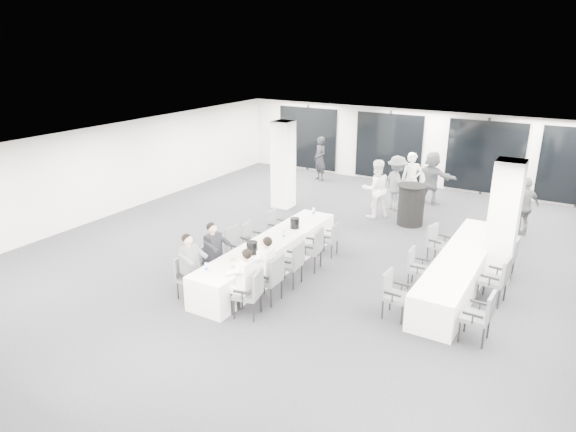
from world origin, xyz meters
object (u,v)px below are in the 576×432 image
at_px(chair_side_left_near, 393,292).
at_px(cocktail_table, 411,205).
at_px(chair_side_left_mid, 416,266).
at_px(standing_guest_h, 504,209).
at_px(chair_main_right_near, 251,291).
at_px(banquet_table_main, 270,256).
at_px(ice_bucket_far, 295,223).
at_px(chair_main_left_fourth, 252,238).
at_px(chair_main_right_mid, 293,261).
at_px(standing_guest_b, 376,185).
at_px(chair_main_left_far, 275,225).
at_px(chair_main_left_near, 186,274).
at_px(chair_main_right_fourth, 313,247).
at_px(chair_main_left_mid, 236,245).
at_px(banquet_table_side, 460,270).
at_px(chair_main_left_second, 210,261).
at_px(ice_bucket_near, 252,248).
at_px(chair_side_right_near, 481,314).
at_px(standing_guest_a, 412,176).
at_px(chair_main_right_far, 331,237).
at_px(standing_guest_c, 397,180).
at_px(standing_guest_d, 525,203).
at_px(standing_guest_f, 432,174).
at_px(chair_side_right_mid, 498,278).
at_px(standing_guest_g, 320,156).
at_px(chair_main_right_second, 271,276).
at_px(chair_side_left_far, 437,241).
at_px(chair_side_right_far, 509,254).

bearing_deg(chair_side_left_near, cocktail_table, -163.76).
bearing_deg(chair_side_left_mid, standing_guest_h, 159.31).
bearing_deg(chair_main_right_near, banquet_table_main, 10.05).
bearing_deg(ice_bucket_far, chair_main_left_fourth, -145.41).
distance_m(chair_main_right_mid, standing_guest_b, 5.34).
bearing_deg(chair_main_left_far, chair_main_left_near, -1.00).
relative_size(chair_main_right_mid, chair_main_right_fourth, 1.00).
xyz_separation_m(chair_main_left_mid, chair_main_right_fourth, (1.67, 0.77, 0.03)).
height_order(banquet_table_side, chair_main_left_second, chair_main_left_second).
height_order(chair_main_left_second, chair_main_left_fourth, chair_main_left_fourth).
xyz_separation_m(chair_main_left_far, ice_bucket_near, (0.89, -2.37, 0.38)).
bearing_deg(ice_bucket_near, chair_main_left_far, 110.46).
bearing_deg(chair_main_left_far, standing_guest_h, 119.94).
height_order(banquet_table_main, chair_side_right_near, chair_side_right_near).
height_order(chair_main_right_near, standing_guest_a, standing_guest_a).
distance_m(chair_main_right_far, ice_bucket_near, 2.53).
relative_size(banquet_table_side, standing_guest_b, 2.44).
bearing_deg(standing_guest_c, banquet_table_main, 123.09).
bearing_deg(standing_guest_h, standing_guest_d, -47.63).
bearing_deg(standing_guest_d, chair_main_left_near, 3.06).
height_order(chair_main_left_second, ice_bucket_far, ice_bucket_far).
relative_size(standing_guest_b, standing_guest_c, 1.03).
bearing_deg(standing_guest_a, chair_main_left_second, -125.43).
bearing_deg(ice_bucket_near, chair_main_left_mid, 145.03).
xyz_separation_m(chair_main_right_near, standing_guest_f, (0.91, 9.19, 0.44)).
xyz_separation_m(chair_main_right_near, standing_guest_h, (3.56, 6.68, 0.39)).
distance_m(chair_side_right_mid, standing_guest_g, 10.33).
height_order(chair_main_right_second, chair_main_right_fourth, chair_main_right_second).
bearing_deg(chair_main_right_fourth, chair_main_left_far, 50.99).
bearing_deg(standing_guest_b, chair_side_left_far, 95.21).
distance_m(chair_main_right_far, standing_guest_f, 5.75).
bearing_deg(chair_side_right_near, ice_bucket_near, 94.28).
bearing_deg(chair_main_left_fourth, chair_main_left_far, 173.51).
relative_size(chair_side_right_near, chair_side_right_mid, 0.97).
height_order(chair_main_right_near, chair_side_right_near, chair_side_right_near).
bearing_deg(chair_main_right_far, chair_main_right_near, 176.79).
height_order(standing_guest_d, standing_guest_g, standing_guest_g).
height_order(cocktail_table, chair_main_right_second, cocktail_table).
bearing_deg(chair_side_left_near, chair_main_right_fourth, -113.62).
height_order(chair_side_left_far, chair_side_right_mid, chair_side_right_mid).
xyz_separation_m(chair_main_right_far, chair_side_right_near, (4.06, -2.19, 0.08)).
xyz_separation_m(chair_main_left_fourth, ice_bucket_near, (0.89, -1.26, 0.37)).
bearing_deg(chair_main_right_mid, chair_side_right_far, -57.85).
bearing_deg(standing_guest_g, chair_main_left_fourth, -45.56).
distance_m(chair_side_right_mid, standing_guest_a, 6.61).
xyz_separation_m(chair_main_right_far, chair_side_left_near, (2.39, -2.12, 0.05)).
bearing_deg(chair_main_left_mid, standing_guest_a, 169.13).
xyz_separation_m(chair_main_left_second, standing_guest_g, (-1.96, 9.15, 0.46)).
distance_m(chair_main_right_far, chair_side_left_mid, 2.48).
relative_size(chair_main_left_mid, chair_main_right_fourth, 0.96).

